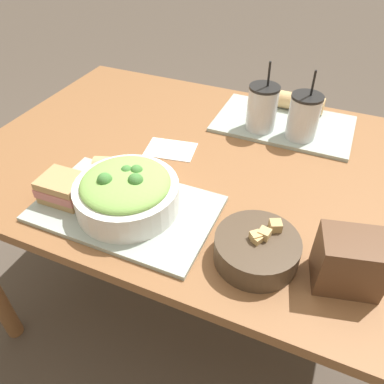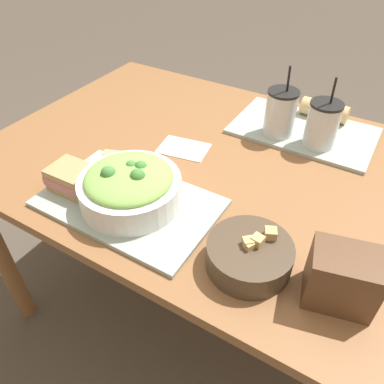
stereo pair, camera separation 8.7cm
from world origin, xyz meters
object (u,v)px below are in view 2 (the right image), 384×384
soup_bowl (249,255)px  drink_cup_dark (280,114)px  sandwich_near (72,178)px  chip_bag (342,278)px  salad_bowl (130,186)px  napkin_folded (183,149)px  drink_cup_red (322,126)px  baguette_far (325,110)px  baguette_near (133,163)px

soup_bowl → drink_cup_dark: drink_cup_dark is taller
sandwich_near → drink_cup_dark: (0.37, 0.54, 0.04)m
chip_bag → soup_bowl: bearing=171.1°
drink_cup_dark → chip_bag: (0.32, -0.52, -0.02)m
salad_bowl → sandwich_near: 0.17m
sandwich_near → salad_bowl: bearing=10.3°
soup_bowl → drink_cup_dark: (-0.14, 0.53, 0.05)m
napkin_folded → drink_cup_red: bearing=32.0°
salad_bowl → drink_cup_red: 0.61m
baguette_far → drink_cup_red: size_ratio=0.71×
soup_bowl → sandwich_near: size_ratio=1.59×
drink_cup_dark → sandwich_near: bearing=-124.0°
drink_cup_red → napkin_folded: drink_cup_red is taller
salad_bowl → baguette_near: 0.13m
baguette_far → drink_cup_dark: 0.21m
drink_cup_dark → chip_bag: drink_cup_dark is taller
chip_bag → napkin_folded: size_ratio=0.90×
drink_cup_red → chip_bag: 0.55m
sandwich_near → baguette_near: (0.09, 0.14, -0.00)m
sandwich_near → napkin_folded: size_ratio=0.71×
drink_cup_dark → napkin_folded: size_ratio=1.37×
salad_bowl → napkin_folded: size_ratio=1.56×
baguette_far → sandwich_near: bearing=148.0°
sandwich_near → chip_bag: bearing=0.6°
soup_bowl → drink_cup_red: bearing=90.8°
salad_bowl → napkin_folded: (-0.02, 0.29, -0.06)m
salad_bowl → sandwich_near: size_ratio=2.20×
salad_bowl → soup_bowl: bearing=-4.3°
baguette_far → chip_bag: bearing=-161.1°
soup_bowl → napkin_folded: 0.48m
baguette_far → drink_cup_dark: drink_cup_dark is taller
chip_bag → napkin_folded: 0.62m
sandwich_near → baguette_far: size_ratio=0.75×
sandwich_near → baguette_far: 0.86m
baguette_near → napkin_folded: 0.19m
sandwich_near → baguette_near: 0.17m
soup_bowl → chip_bag: (0.18, 0.01, 0.03)m
baguette_near → napkin_folded: (0.05, 0.18, -0.04)m
soup_bowl → drink_cup_dark: bearing=104.7°
drink_cup_red → soup_bowl: bearing=-89.2°
baguette_far → napkin_folded: 0.51m
sandwich_near → napkin_folded: 0.35m
salad_bowl → baguette_near: salad_bowl is taller
soup_bowl → drink_cup_red: (-0.01, 0.53, 0.04)m
drink_cup_dark → chip_bag: 0.61m
baguette_far → drink_cup_dark: (-0.10, -0.17, 0.04)m
salad_bowl → soup_bowl: size_ratio=1.39×
sandwich_near → baguette_near: bearing=54.1°
salad_bowl → sandwich_near: salad_bowl is taller
chip_bag → baguette_far: bearing=94.3°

